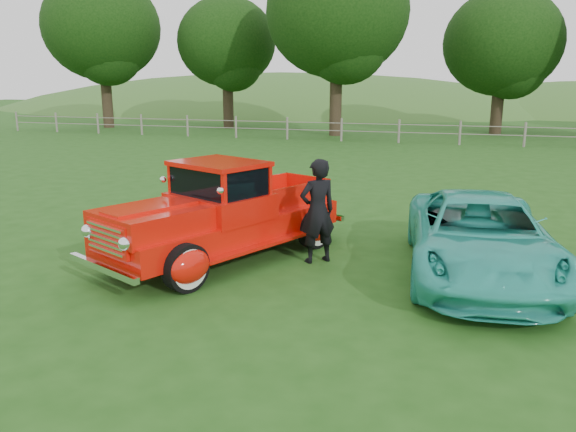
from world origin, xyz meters
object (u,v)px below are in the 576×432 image
(tree_far_west, at_px, (102,28))
(teal_sedan, at_px, (480,237))
(tree_mid_west, at_px, (227,42))
(tree_near_west, at_px, (337,13))
(tree_near_east, at_px, (503,43))
(man, at_px, (317,211))
(red_pickup, at_px, (223,215))

(tree_far_west, relative_size, teal_sedan, 2.08)
(tree_mid_west, bearing_deg, tree_near_west, -20.56)
(tree_far_west, height_order, tree_near_west, tree_near_west)
(tree_near_east, relative_size, man, 4.50)
(tree_mid_west, distance_m, man, 29.38)
(man, bearing_deg, teal_sedan, 139.83)
(tree_near_east, bearing_deg, tree_far_west, -173.16)
(tree_far_west, bearing_deg, tree_mid_west, 14.04)
(tree_near_west, xyz_separation_m, teal_sedan, (7.50, -23.00, -6.13))
(tree_near_east, bearing_deg, red_pickup, -102.18)
(tree_mid_west, xyz_separation_m, man, (12.77, -26.05, -4.62))
(red_pickup, xyz_separation_m, man, (1.67, 0.28, 0.13))
(tree_far_west, bearing_deg, tree_near_east, 6.84)
(tree_mid_west, relative_size, man, 4.57)
(tree_near_west, relative_size, red_pickup, 1.98)
(man, bearing_deg, tree_near_east, -140.01)
(tree_near_west, bearing_deg, tree_mid_west, 159.44)
(tree_far_west, xyz_separation_m, tree_near_west, (16.00, -1.00, 0.31))
(tree_near_west, distance_m, red_pickup, 24.28)
(red_pickup, bearing_deg, tree_far_west, 152.90)
(tree_mid_west, distance_m, teal_sedan, 30.66)
(tree_near_west, distance_m, teal_sedan, 24.96)
(tree_far_west, xyz_separation_m, red_pickup, (19.10, -24.33, -5.69))
(tree_near_west, distance_m, tree_near_east, 9.97)
(tree_far_west, xyz_separation_m, tree_near_east, (25.00, 3.00, -1.24))
(tree_near_west, xyz_separation_m, red_pickup, (3.10, -23.33, -6.00))
(tree_mid_west, height_order, red_pickup, tree_mid_west)
(tree_far_west, height_order, red_pickup, tree_far_west)
(tree_mid_west, bearing_deg, red_pickup, -67.13)
(red_pickup, bearing_deg, tree_mid_west, 137.63)
(teal_sedan, bearing_deg, tree_far_west, 128.33)
(tree_far_west, height_order, man, tree_far_west)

